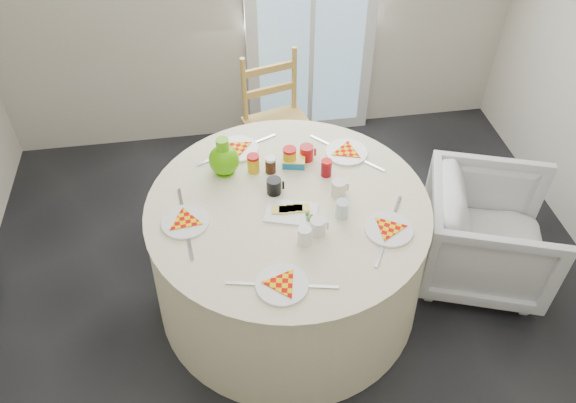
{
  "coord_description": "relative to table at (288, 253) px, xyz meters",
  "views": [
    {
      "loc": [
        -0.39,
        -1.94,
        2.91
      ],
      "look_at": [
        -0.05,
        0.24,
        0.8
      ],
      "focal_mm": 35.0,
      "sensor_mm": 36.0,
      "label": 1
    }
  ],
  "objects": [
    {
      "name": "floor",
      "position": [
        0.05,
        -0.24,
        -0.38
      ],
      "size": [
        4.0,
        4.0,
        0.0
      ],
      "primitive_type": "plane",
      "color": "black",
      "rests_on": "ground"
    },
    {
      "name": "glass_door",
      "position": [
        0.45,
        1.71,
        0.68
      ],
      "size": [
        1.0,
        0.08,
        2.1
      ],
      "primitive_type": "cube",
      "color": "silver",
      "rests_on": "floor"
    },
    {
      "name": "table",
      "position": [
        0.0,
        0.0,
        0.0
      ],
      "size": [
        1.62,
        1.62,
        0.82
      ],
      "primitive_type": "cylinder",
      "color": "beige",
      "rests_on": "floor"
    },
    {
      "name": "wooden_chair",
      "position": [
        0.11,
        1.1,
        0.09
      ],
      "size": [
        0.54,
        0.53,
        1.01
      ],
      "primitive_type": null,
      "rotation": [
        0.0,
        0.0,
        0.25
      ],
      "color": "tan",
      "rests_on": "floor"
    },
    {
      "name": "armchair",
      "position": [
        1.26,
        -0.02,
        0.02
      ],
      "size": [
        0.91,
        0.94,
        0.77
      ],
      "primitive_type": "imported",
      "rotation": [
        0.0,
        0.0,
        1.23
      ],
      "color": "silver",
      "rests_on": "floor"
    },
    {
      "name": "place_settings",
      "position": [
        0.0,
        0.0,
        0.4
      ],
      "size": [
        1.64,
        1.64,
        0.03
      ],
      "primitive_type": null,
      "rotation": [
        0.0,
        0.0,
        0.21
      ],
      "color": "silver",
      "rests_on": "table"
    },
    {
      "name": "jar_cluster",
      "position": [
        0.04,
        0.25,
        0.45
      ],
      "size": [
        0.51,
        0.32,
        0.14
      ],
      "primitive_type": null,
      "rotation": [
        0.0,
        0.0,
        0.2
      ],
      "color": "brown",
      "rests_on": "table"
    },
    {
      "name": "butter_tub",
      "position": [
        0.08,
        0.32,
        0.41
      ],
      "size": [
        0.15,
        0.12,
        0.05
      ],
      "primitive_type": "cube",
      "rotation": [
        0.0,
        0.0,
        -0.22
      ],
      "color": "#146D9A",
      "rests_on": "table"
    },
    {
      "name": "green_pitcher",
      "position": [
        -0.32,
        0.32,
        0.49
      ],
      "size": [
        0.22,
        0.22,
        0.23
      ],
      "primitive_type": null,
      "rotation": [
        0.0,
        0.0,
        -0.27
      ],
      "color": "#4FB005",
      "rests_on": "table"
    },
    {
      "name": "cheese_platter",
      "position": [
        0.01,
        -0.08,
        0.4
      ],
      "size": [
        0.32,
        0.25,
        0.04
      ],
      "primitive_type": null,
      "rotation": [
        0.0,
        0.0,
        -0.31
      ],
      "color": "white",
      "rests_on": "table"
    },
    {
      "name": "mugs_glasses",
      "position": [
        0.12,
        -0.02,
        0.44
      ],
      "size": [
        0.63,
        0.63,
        0.11
      ],
      "primitive_type": null,
      "rotation": [
        0.0,
        0.0,
        0.03
      ],
      "color": "#AFAFAF",
      "rests_on": "table"
    }
  ]
}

